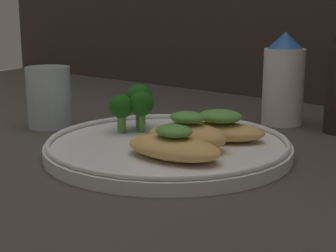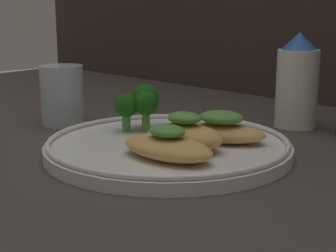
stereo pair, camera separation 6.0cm
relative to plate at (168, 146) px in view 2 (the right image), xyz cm
name	(u,v)px [view 2 (the right image)]	position (x,y,z in cm)	size (l,w,h in cm)	color
ground_plane	(168,158)	(0.00, 0.00, -1.49)	(180.00, 180.00, 1.00)	#3D3833
plate	(168,146)	(0.00, 0.00, 0.00)	(28.84, 28.84, 2.00)	white
grilled_meat_front	(167,146)	(4.66, -4.57, 1.76)	(11.47, 6.97, 3.61)	tan
grilled_meat_middle	(184,135)	(3.60, -0.98, 2.12)	(10.28, 8.05, 4.33)	tan
grilled_meat_back	(221,129)	(4.02, 4.79, 1.89)	(11.86, 9.28, 3.73)	tan
broccoli_bunch	(141,103)	(-7.24, 2.10, 3.96)	(5.27, 6.52, 5.77)	#569942
sauce_bottle	(297,82)	(2.30, 23.36, 5.49)	(5.94, 5.94, 13.54)	white
drinking_glass	(63,95)	(-22.40, 0.18, 3.35)	(6.30, 6.30, 8.69)	silver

